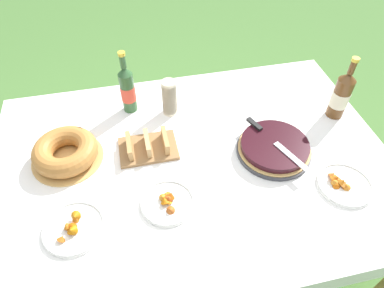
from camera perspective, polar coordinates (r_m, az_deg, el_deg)
name	(u,v)px	position (r m, az deg, el deg)	size (l,w,h in m)	color
ground_plane	(193,238)	(2.11, 0.12, -15.34)	(16.00, 16.00, 0.00)	#4C7A38
garden_table	(193,168)	(1.56, 0.16, -4.10)	(1.75, 1.22, 0.71)	#A87A47
tablecloth	(193,162)	(1.52, 0.17, -3.05)	(1.76, 1.23, 0.10)	white
berry_tart	(274,148)	(1.57, 13.53, -0.63)	(0.33, 0.33, 0.06)	#38383D
serving_knife	(271,139)	(1.56, 13.02, 0.90)	(0.16, 0.36, 0.01)	silver
bundt_cake	(65,152)	(1.58, -20.34, -1.23)	(0.31, 0.31, 0.09)	tan
cup_stack	(169,98)	(1.68, -3.78, 7.74)	(0.07, 0.07, 0.19)	beige
cider_bottle_green	(128,89)	(1.71, -10.70, 8.97)	(0.07, 0.07, 0.33)	#2D562D
cider_bottle_amber	(341,95)	(1.79, 23.62, 7.47)	(0.08, 0.08, 0.33)	brown
snack_plate_near	(167,202)	(1.37, -4.11, -9.64)	(0.22, 0.22, 0.05)	white
snack_plate_left	(344,184)	(1.55, 23.96, -6.16)	(0.23, 0.23, 0.05)	white
snack_plate_right	(73,228)	(1.38, -19.18, -13.07)	(0.23, 0.23, 0.06)	white
bread_board	(148,146)	(1.55, -7.35, -0.41)	(0.26, 0.18, 0.07)	olive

